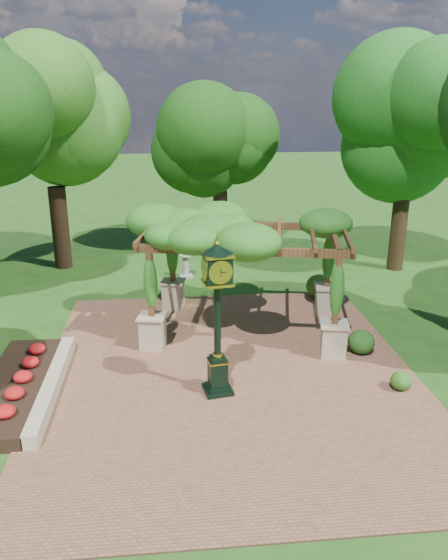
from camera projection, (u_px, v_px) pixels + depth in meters
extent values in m
plane|color=#1E4714|center=(234.00, 393.00, 13.92)|extent=(120.00, 120.00, 0.00)
cube|color=brown|center=(230.00, 373.00, 14.85)|extent=(10.00, 12.00, 0.04)
cube|color=#C6B793|center=(52.00, 385.00, 13.89)|extent=(0.35, 5.00, 0.40)
cube|color=red|center=(16.00, 388.00, 13.81)|extent=(1.50, 5.00, 0.36)
cube|color=black|center=(218.00, 389.00, 13.90)|extent=(0.80, 0.80, 0.10)
cube|color=black|center=(218.00, 373.00, 13.75)|extent=(0.50, 0.50, 0.78)
cube|color=gold|center=(218.00, 361.00, 13.63)|extent=(0.56, 0.56, 0.03)
cylinder|color=black|center=(217.00, 319.00, 13.27)|extent=(0.20, 0.20, 1.99)
cube|color=black|center=(217.00, 269.00, 12.85)|extent=(0.70, 0.70, 0.61)
cylinder|color=beige|center=(221.00, 272.00, 12.57)|extent=(0.52, 0.11, 0.52)
cone|color=black|center=(217.00, 249.00, 12.70)|extent=(0.90, 0.90, 0.22)
sphere|color=gold|center=(217.00, 244.00, 12.66)|extent=(0.12, 0.12, 0.12)
cube|color=#BBA98B|center=(153.00, 332.00, 16.23)|extent=(0.82, 0.82, 0.96)
cube|color=brown|center=(151.00, 284.00, 15.74)|extent=(0.20, 0.20, 1.96)
cube|color=#BBA98B|center=(333.00, 340.00, 15.69)|extent=(0.82, 0.82, 0.96)
cube|color=brown|center=(337.00, 291.00, 15.21)|extent=(0.20, 0.20, 1.96)
cube|color=#BBA98B|center=(173.00, 295.00, 19.23)|extent=(0.82, 0.82, 0.96)
cube|color=brown|center=(172.00, 254.00, 18.74)|extent=(0.20, 0.20, 1.96)
cube|color=#BBA98B|center=(326.00, 301.00, 18.69)|extent=(0.82, 0.82, 0.96)
cube|color=brown|center=(328.00, 258.00, 18.20)|extent=(0.20, 0.20, 1.96)
cube|color=brown|center=(243.00, 251.00, 15.13)|extent=(6.06, 1.41, 0.23)
cube|color=brown|center=(250.00, 225.00, 18.13)|extent=(6.06, 1.41, 0.23)
ellipsoid|color=#27631C|center=(247.00, 228.00, 16.53)|extent=(6.81, 5.01, 1.06)
cube|color=gray|center=(186.00, 276.00, 22.75)|extent=(0.60, 0.60, 0.10)
cylinder|color=gray|center=(186.00, 266.00, 22.61)|extent=(0.30, 0.30, 0.86)
cylinder|color=gray|center=(185.00, 255.00, 22.47)|extent=(0.56, 0.56, 0.05)
ellipsoid|color=#295D1A|center=(401.00, 381.00, 13.94)|extent=(0.70, 0.70, 0.48)
ellipsoid|color=#1E4C15|center=(361.00, 342.00, 15.89)|extent=(0.84, 0.84, 0.70)
ellipsoid|color=#2A5819|center=(319.00, 286.00, 20.27)|extent=(1.02, 1.02, 0.86)
cylinder|color=black|center=(60.00, 228.00, 23.53)|extent=(0.74, 0.74, 3.52)
ellipsoid|color=#2F621C|center=(49.00, 118.00, 22.07)|extent=(4.78, 4.78, 5.56)
cylinder|color=#372016|center=(220.00, 221.00, 26.29)|extent=(0.68, 0.68, 2.87)
ellipsoid|color=#173F0F|center=(220.00, 142.00, 25.10)|extent=(4.03, 4.03, 4.53)
cylinder|color=#322313|center=(398.00, 232.00, 23.31)|extent=(0.68, 0.68, 3.31)
ellipsoid|color=#1D5B1A|center=(409.00, 128.00, 21.93)|extent=(4.77, 4.77, 5.23)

